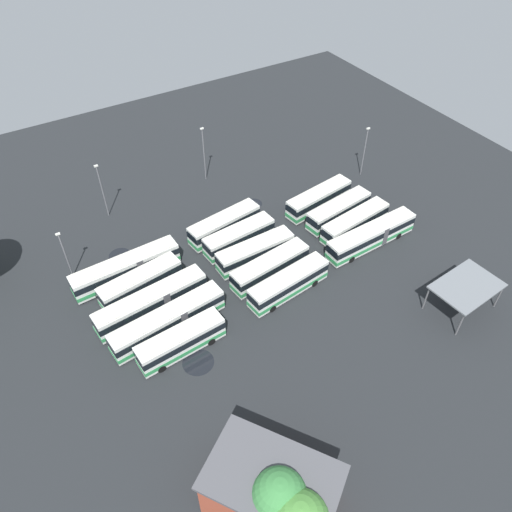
{
  "coord_description": "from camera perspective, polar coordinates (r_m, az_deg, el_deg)",
  "views": [
    {
      "loc": [
        25.38,
        42.03,
        47.87
      ],
      "look_at": [
        0.08,
        0.61,
        1.47
      ],
      "focal_mm": 34.76,
      "sensor_mm": 36.0,
      "label": 1
    }
  ],
  "objects": [
    {
      "name": "bus_row0_slot3",
      "position": [
        73.32,
        11.32,
        3.78
      ],
      "size": [
        11.68,
        3.9,
        3.39
      ],
      "color": "silver",
      "rests_on": "ground_plane"
    },
    {
      "name": "lamp_post_mid_lot",
      "position": [
        76.53,
        -17.31,
        7.38
      ],
      "size": [
        0.56,
        0.28,
        8.98
      ],
      "color": "slate",
      "rests_on": "ground_plane"
    },
    {
      "name": "bus_row1_slot2",
      "position": [
        67.28,
        -0.1,
        0.49
      ],
      "size": [
        11.15,
        2.72,
        3.39
      ],
      "color": "silver",
      "rests_on": "ground_plane"
    },
    {
      "name": "lamp_post_near_entrance",
      "position": [
        81.38,
        -6.02,
        11.79
      ],
      "size": [
        0.56,
        0.28,
        9.46
      ],
      "color": "slate",
      "rests_on": "ground_plane"
    },
    {
      "name": "maintenance_shelter",
      "position": [
        65.21,
        23.11,
        -3.28
      ],
      "size": [
        8.62,
        6.3,
        4.03
      ],
      "color": "slate",
      "rests_on": "ground_plane"
    },
    {
      "name": "puddle_front_lane",
      "position": [
        71.96,
        -15.39,
        0.08
      ],
      "size": [
        3.08,
        3.08,
        0.01
      ],
      "primitive_type": "cylinder",
      "color": "black",
      "rests_on": "ground_plane"
    },
    {
      "name": "lamp_post_far_corner",
      "position": [
        84.16,
        12.39,
        11.85
      ],
      "size": [
        0.56,
        0.28,
        8.72
      ],
      "color": "slate",
      "rests_on": "ground_plane"
    },
    {
      "name": "depot_building",
      "position": [
        48.33,
        1.83,
        -25.27
      ],
      "size": [
        12.54,
        13.67,
        5.51
      ],
      "color": "#99422D",
      "rests_on": "ground_plane"
    },
    {
      "name": "bus_row1_slot1",
      "position": [
        69.56,
        -1.97,
        2.2
      ],
      "size": [
        10.76,
        3.36,
        3.39
      ],
      "color": "silver",
      "rests_on": "ground_plane"
    },
    {
      "name": "bus_row0_slot2",
      "position": [
        75.1,
        9.48,
        5.18
      ],
      "size": [
        11.29,
        3.97,
        3.39
      ],
      "color": "silver",
      "rests_on": "ground_plane"
    },
    {
      "name": "bus_row2_slot4",
      "position": [
        57.97,
        -8.64,
        -9.67
      ],
      "size": [
        10.65,
        3.25,
        3.39
      ],
      "color": "silver",
      "rests_on": "ground_plane"
    },
    {
      "name": "bus_row2_slot0",
      "position": [
        67.23,
        -14.68,
        -1.35
      ],
      "size": [
        14.55,
        3.12,
        3.39
      ],
      "color": "silver",
      "rests_on": "ground_plane"
    },
    {
      "name": "lamp_post_by_building",
      "position": [
        68.09,
        -21.14,
        0.28
      ],
      "size": [
        0.56,
        0.28,
        7.63
      ],
      "color": "slate",
      "rests_on": "ground_plane"
    },
    {
      "name": "bus_row1_slot4",
      "position": [
        63.27,
        3.75,
        -3.16
      ],
      "size": [
        11.71,
        3.82,
        3.39
      ],
      "color": "silver",
      "rests_on": "ground_plane"
    },
    {
      "name": "bus_row2_slot3",
      "position": [
        60.07,
        -10.03,
        -7.32
      ],
      "size": [
        14.65,
        3.97,
        3.39
      ],
      "color": "silver",
      "rests_on": "ground_plane"
    },
    {
      "name": "bus_row0_slot1",
      "position": [
        77.0,
        7.22,
        6.56
      ],
      "size": [
        11.73,
        4.12,
        3.39
      ],
      "color": "silver",
      "rests_on": "ground_plane"
    },
    {
      "name": "bus_row2_slot2",
      "position": [
        62.36,
        -11.9,
        -5.19
      ],
      "size": [
        14.63,
        3.82,
        3.39
      ],
      "color": "silver",
      "rests_on": "ground_plane"
    },
    {
      "name": "puddle_between_rows",
      "position": [
        78.33,
        -0.27,
        6.04
      ],
      "size": [
        2.68,
        2.68,
        0.01
      ],
      "primitive_type": "cylinder",
      "color": "black",
      "rests_on": "ground_plane"
    },
    {
      "name": "tree_northwest",
      "position": [
        45.88,
        2.7,
        -25.85
      ],
      "size": [
        4.74,
        4.74,
        7.3
      ],
      "color": "brown",
      "rests_on": "ground_plane"
    },
    {
      "name": "ground_plane",
      "position": [
        68.57,
        -0.21,
        -0.57
      ],
      "size": [
        108.3,
        108.3,
        0.0
      ],
      "primitive_type": "plane",
      "color": "black"
    },
    {
      "name": "bus_row2_slot1",
      "position": [
        64.89,
        -13.14,
        -3.02
      ],
      "size": [
        11.19,
        4.0,
        3.39
      ],
      "color": "silver",
      "rests_on": "ground_plane"
    },
    {
      "name": "bus_row0_slot4",
      "position": [
        71.6,
        13.14,
        2.29
      ],
      "size": [
        14.54,
        3.03,
        3.39
      ],
      "color": "silver",
      "rests_on": "ground_plane"
    },
    {
      "name": "bus_row1_slot0",
      "position": [
        71.72,
        -3.66,
        3.63
      ],
      "size": [
        11.45,
        4.04,
        3.39
      ],
      "color": "silver",
      "rests_on": "ground_plane"
    },
    {
      "name": "bus_row1_slot3",
      "position": [
        65.19,
        1.62,
        -1.29
      ],
      "size": [
        11.61,
        3.8,
        3.39
      ],
      "color": "silver",
      "rests_on": "ground_plane"
    },
    {
      "name": "puddle_centre_drain",
      "position": [
        58.22,
        -6.67,
        -12.05
      ],
      "size": [
        3.67,
        3.67,
        0.01
      ],
      "primitive_type": "cylinder",
      "color": "black",
      "rests_on": "ground_plane"
    }
  ]
}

